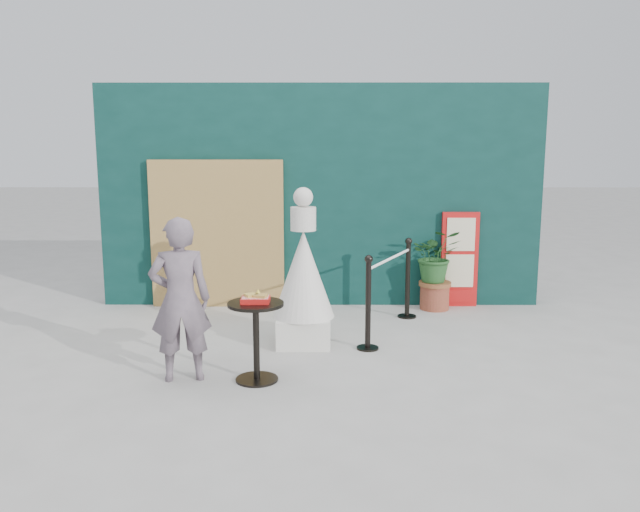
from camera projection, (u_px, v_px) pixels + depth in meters
The scene contains 10 objects.
ground at pixel (320, 386), 5.71m from camera, with size 60.00×60.00×0.00m, color #ADAAA5.
back_wall at pixel (321, 196), 8.56m from camera, with size 6.00×0.30×3.00m, color #092B27.
bamboo_fence at pixel (217, 234), 8.44m from camera, with size 1.80×0.08×2.00m, color tan.
woman at pixel (180, 300), 5.74m from camera, with size 0.56×0.37×1.54m, color slate.
menu_board at pixel (459, 260), 8.50m from camera, with size 0.50×0.07×1.30m.
statue at pixel (304, 281), 6.81m from camera, with size 0.68×0.68×1.74m.
cafe_table at pixel (256, 329), 5.76m from camera, with size 0.52×0.52×0.75m.
food_basket at pixel (256, 298), 5.71m from camera, with size 0.26×0.19×0.11m.
planter at pixel (436, 263), 8.34m from camera, with size 0.64×0.56×1.09m.
stanchion_barrier at pixel (390, 291), 7.32m from camera, with size 0.84×1.54×1.03m.
Camera 1 is at (0.02, -5.43, 2.14)m, focal length 35.00 mm.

